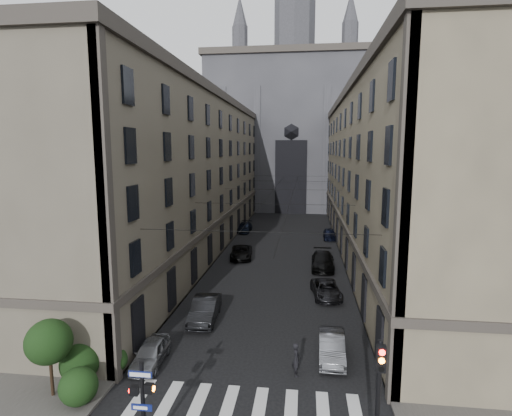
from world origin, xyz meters
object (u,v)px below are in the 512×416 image
at_px(car_right_midnear, 326,290).
at_px(car_right_midfar, 323,261).
at_px(car_left_midnear, 205,310).
at_px(car_left_far, 244,227).
at_px(pedestrian, 296,359).
at_px(car_right_far, 330,234).
at_px(car_right_near, 332,347).
at_px(traffic_light_right, 379,389).
at_px(car_left_midfar, 241,252).
at_px(pedestrian_signal_left, 143,401).
at_px(car_left_near, 151,353).
at_px(gothic_tower, 293,123).

height_order(car_right_midnear, car_right_midfar, car_right_midfar).
xyz_separation_m(car_left_midnear, car_left_far, (-1.93, 31.45, -0.14)).
bearing_deg(pedestrian, car_right_far, -15.67).
xyz_separation_m(car_left_midnear, car_right_midfar, (8.94, 13.91, -0.00)).
bearing_deg(car_right_near, traffic_light_right, -80.43).
height_order(car_left_midfar, car_left_far, car_left_midfar).
xyz_separation_m(car_right_midfar, car_right_far, (1.53, 14.12, -0.10)).
bearing_deg(car_left_midnear, pedestrian_signal_left, -90.26).
bearing_deg(car_right_midnear, traffic_light_right, -93.44).
xyz_separation_m(car_left_near, pedestrian, (8.29, -0.15, 0.25)).
bearing_deg(car_left_midfar, car_right_far, 40.80).
distance_m(car_right_midnear, car_right_midfar, 8.17).
relative_size(car_right_midnear, car_right_far, 1.12).
distance_m(car_left_near, car_left_midfar, 22.90).
bearing_deg(car_left_near, car_right_far, 67.79).
height_order(car_right_midnear, car_right_far, car_right_far).
bearing_deg(car_left_midnear, car_left_near, -108.37).
relative_size(pedestrian_signal_left, car_right_near, 0.94).
bearing_deg(car_left_far, gothic_tower, 79.26).
bearing_deg(car_left_midfar, gothic_tower, 78.06).
bearing_deg(traffic_light_right, car_left_midfar, 108.81).
height_order(car_left_midnear, car_left_far, car_left_midnear).
relative_size(pedestrian_signal_left, car_left_near, 1.02).
distance_m(traffic_light_right, car_right_far, 40.47).
xyz_separation_m(gothic_tower, car_right_midfar, (4.67, -46.78, -16.98)).
relative_size(car_left_midfar, car_right_midfar, 0.89).
distance_m(gothic_tower, car_right_midnear, 57.75).
distance_m(car_right_midfar, pedestrian, 20.31).
relative_size(car_left_midnear, car_right_midnear, 1.06).
height_order(car_left_midfar, car_right_near, same).
relative_size(car_left_midnear, car_left_far, 1.05).
bearing_deg(gothic_tower, car_left_midnear, -94.03).
xyz_separation_m(car_left_midfar, car_right_near, (8.74, -20.97, -0.00)).
relative_size(gothic_tower, car_left_midfar, 11.54).
bearing_deg(pedestrian, car_left_near, 79.61).
xyz_separation_m(car_left_midfar, pedestrian, (6.71, -22.99, 0.22)).
bearing_deg(car_right_near, pedestrian, -133.74).
xyz_separation_m(car_left_near, car_right_near, (10.32, 1.87, 0.03)).
xyz_separation_m(gothic_tower, car_right_near, (4.44, -64.94, -17.10)).
height_order(gothic_tower, pedestrian_signal_left, gothic_tower).
height_order(traffic_light_right, car_right_near, traffic_light_right).
xyz_separation_m(car_left_midnear, car_left_midfar, (-0.03, 16.72, -0.12)).
bearing_deg(car_left_midnear, car_right_near, -29.67).
distance_m(pedestrian_signal_left, car_right_near, 11.77).
xyz_separation_m(traffic_light_right, car_left_near, (-11.48, 6.23, -2.62)).
relative_size(car_left_far, car_right_far, 1.12).
height_order(traffic_light_right, car_left_midnear, traffic_light_right).
relative_size(car_left_far, car_right_midnear, 1.00).
bearing_deg(car_left_near, car_right_midnear, 45.73).
relative_size(car_right_near, car_right_midfar, 0.75).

